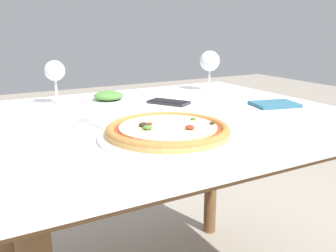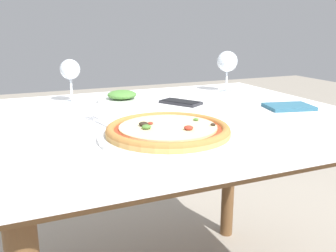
{
  "view_description": "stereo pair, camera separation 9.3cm",
  "coord_description": "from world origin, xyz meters",
  "px_view_note": "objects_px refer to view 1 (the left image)",
  "views": [
    {
      "loc": [
        -0.54,
        -0.99,
        1.01
      ],
      "look_at": [
        -0.11,
        -0.21,
        0.77
      ],
      "focal_mm": 40.0,
      "sensor_mm": 36.0,
      "label": 1
    },
    {
      "loc": [
        -0.46,
        -1.03,
        1.01
      ],
      "look_at": [
        -0.11,
        -0.21,
        0.77
      ],
      "focal_mm": 40.0,
      "sensor_mm": 36.0,
      "label": 2
    }
  ],
  "objects_px": {
    "fork": "(94,124)",
    "wine_glass_far_left": "(55,73)",
    "dining_table": "(165,144)",
    "pizza_plate": "(168,131)",
    "side_plate": "(109,98)",
    "wine_glass_far_right": "(210,62)",
    "cell_phone": "(169,102)"
  },
  "relations": [
    {
      "from": "fork",
      "to": "wine_glass_far_left",
      "type": "distance_m",
      "value": 0.35
    },
    {
      "from": "dining_table",
      "to": "wine_glass_far_left",
      "type": "height_order",
      "value": "wine_glass_far_left"
    },
    {
      "from": "wine_glass_far_left",
      "to": "pizza_plate",
      "type": "bearing_deg",
      "value": -74.7
    },
    {
      "from": "side_plate",
      "to": "wine_glass_far_left",
      "type": "bearing_deg",
      "value": 162.64
    },
    {
      "from": "dining_table",
      "to": "wine_glass_far_right",
      "type": "distance_m",
      "value": 0.54
    },
    {
      "from": "fork",
      "to": "cell_phone",
      "type": "xyz_separation_m",
      "value": [
        0.33,
        0.15,
        0.0
      ]
    },
    {
      "from": "wine_glass_far_right",
      "to": "cell_phone",
      "type": "relative_size",
      "value": 1.06
    },
    {
      "from": "wine_glass_far_right",
      "to": "cell_phone",
      "type": "distance_m",
      "value": 0.34
    },
    {
      "from": "fork",
      "to": "cell_phone",
      "type": "height_order",
      "value": "cell_phone"
    },
    {
      "from": "pizza_plate",
      "to": "wine_glass_far_right",
      "type": "height_order",
      "value": "wine_glass_far_right"
    },
    {
      "from": "cell_phone",
      "to": "pizza_plate",
      "type": "bearing_deg",
      "value": -119.52
    },
    {
      "from": "fork",
      "to": "wine_glass_far_right",
      "type": "distance_m",
      "value": 0.7
    },
    {
      "from": "fork",
      "to": "side_plate",
      "type": "xyz_separation_m",
      "value": [
        0.15,
        0.28,
        0.01
      ]
    },
    {
      "from": "dining_table",
      "to": "wine_glass_far_right",
      "type": "bearing_deg",
      "value": 38.57
    },
    {
      "from": "wine_glass_far_left",
      "to": "side_plate",
      "type": "bearing_deg",
      "value": -17.36
    },
    {
      "from": "fork",
      "to": "wine_glass_far_left",
      "type": "height_order",
      "value": "wine_glass_far_left"
    },
    {
      "from": "fork",
      "to": "dining_table",
      "type": "bearing_deg",
      "value": 0.96
    },
    {
      "from": "wine_glass_far_right",
      "to": "side_plate",
      "type": "height_order",
      "value": "wine_glass_far_right"
    },
    {
      "from": "dining_table",
      "to": "wine_glass_far_left",
      "type": "relative_size",
      "value": 7.43
    },
    {
      "from": "dining_table",
      "to": "cell_phone",
      "type": "relative_size",
      "value": 7.24
    },
    {
      "from": "fork",
      "to": "wine_glass_far_right",
      "type": "bearing_deg",
      "value": 26.86
    },
    {
      "from": "cell_phone",
      "to": "fork",
      "type": "bearing_deg",
      "value": -154.67
    },
    {
      "from": "wine_glass_far_left",
      "to": "side_plate",
      "type": "height_order",
      "value": "wine_glass_far_left"
    },
    {
      "from": "pizza_plate",
      "to": "wine_glass_far_right",
      "type": "distance_m",
      "value": 0.72
    },
    {
      "from": "dining_table",
      "to": "wine_glass_far_right",
      "type": "height_order",
      "value": "wine_glass_far_right"
    },
    {
      "from": "wine_glass_far_right",
      "to": "pizza_plate",
      "type": "bearing_deg",
      "value": -133.45
    },
    {
      "from": "fork",
      "to": "side_plate",
      "type": "height_order",
      "value": "side_plate"
    },
    {
      "from": "dining_table",
      "to": "side_plate",
      "type": "height_order",
      "value": "side_plate"
    },
    {
      "from": "wine_glass_far_right",
      "to": "side_plate",
      "type": "xyz_separation_m",
      "value": [
        -0.46,
        -0.03,
        -0.11
      ]
    },
    {
      "from": "wine_glass_far_right",
      "to": "wine_glass_far_left",
      "type": "bearing_deg",
      "value": 178.02
    },
    {
      "from": "wine_glass_far_left",
      "to": "wine_glass_far_right",
      "type": "distance_m",
      "value": 0.64
    },
    {
      "from": "dining_table",
      "to": "fork",
      "type": "distance_m",
      "value": 0.25
    }
  ]
}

